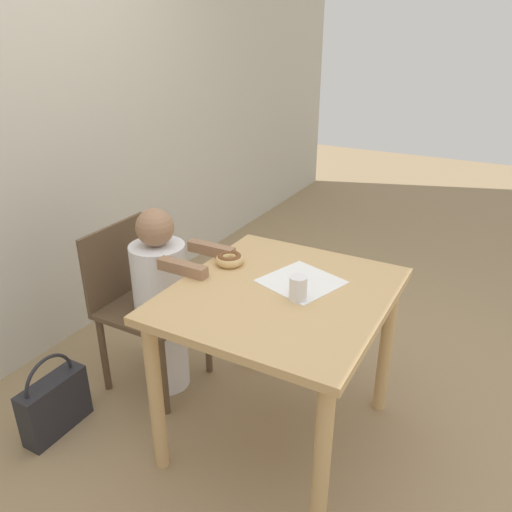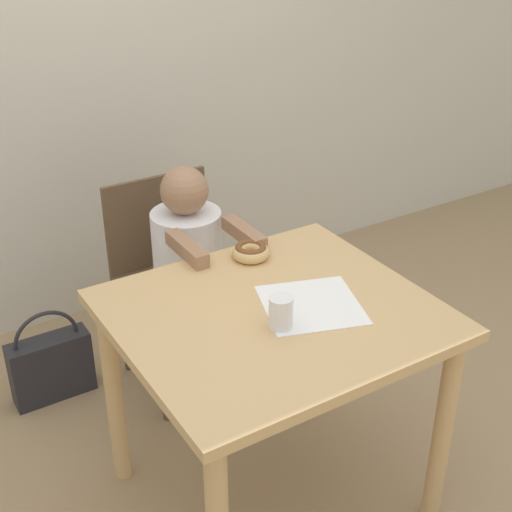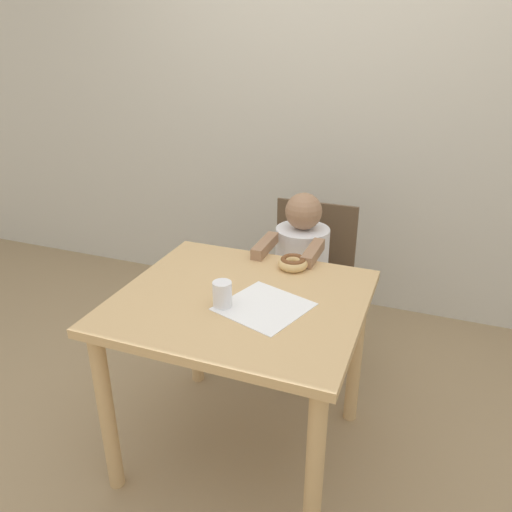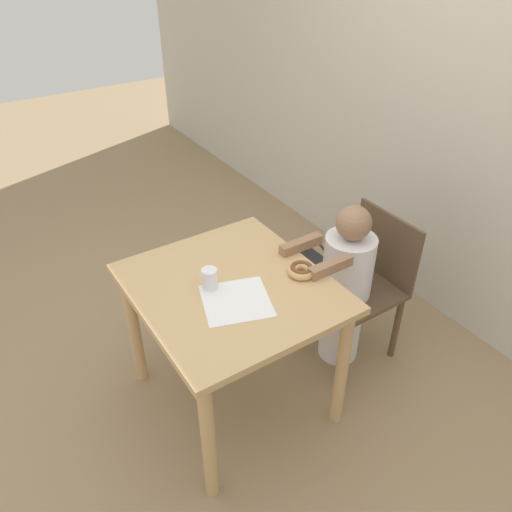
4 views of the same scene
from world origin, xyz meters
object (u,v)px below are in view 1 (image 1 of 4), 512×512
object	(u,v)px
chair	(143,302)
cup	(298,288)
handbag	(54,403)
child_figure	(163,303)
donut	(229,259)

from	to	relation	value
chair	cup	size ratio (longest dim) A/B	8.55
handbag	cup	xyz separation A→B (m)	(0.43, -1.00, 0.65)
chair	child_figure	size ratio (longest dim) A/B	0.87
child_figure	donut	size ratio (longest dim) A/B	7.70
chair	donut	size ratio (longest dim) A/B	6.69
chair	handbag	size ratio (longest dim) A/B	2.09
chair	cup	bearing A→B (deg)	-95.41
child_figure	chair	bearing A→B (deg)	90.00
chair	donut	xyz separation A→B (m)	(0.06, -0.48, 0.32)
child_figure	handbag	distance (m)	0.66
donut	cup	size ratio (longest dim) A/B	1.28
cup	chair	bearing A→B (deg)	84.59
child_figure	handbag	xyz separation A→B (m)	(-0.52, 0.25, -0.33)
child_figure	donut	xyz separation A→B (m)	(0.06, -0.36, 0.30)
child_figure	cup	size ratio (longest dim) A/B	9.85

